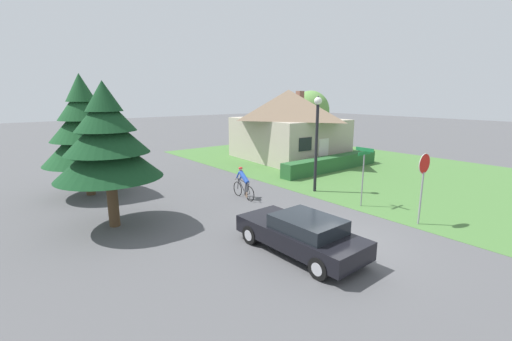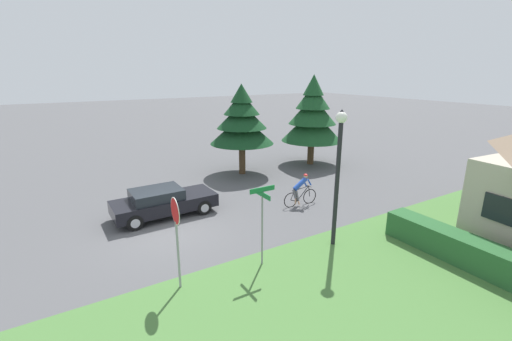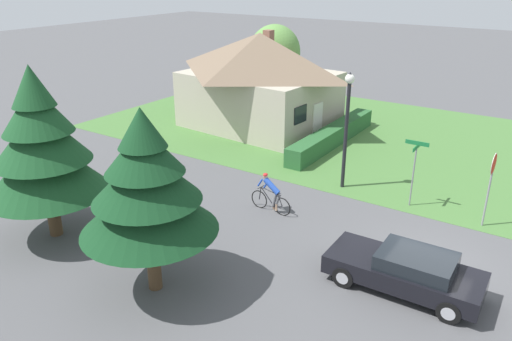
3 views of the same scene
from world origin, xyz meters
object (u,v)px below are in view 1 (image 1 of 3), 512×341
at_px(cottage_house, 288,123).
at_px(conifer_tall_far, 84,130).
at_px(street_lamp, 317,131).
at_px(deciduous_tree_right, 310,111).
at_px(sedan_left_lane, 301,234).
at_px(conifer_tall_near, 107,142).
at_px(stop_sign, 423,174).
at_px(street_name_sign, 364,166).
at_px(cyclist, 244,184).

xyz_separation_m(cottage_house, conifer_tall_far, (-14.91, -1.13, 0.52)).
relative_size(street_lamp, deciduous_tree_right, 0.92).
distance_m(cottage_house, sedan_left_lane, 16.97).
height_order(cottage_house, conifer_tall_near, conifer_tall_near).
distance_m(cottage_house, conifer_tall_far, 14.96).
relative_size(stop_sign, street_name_sign, 1.05).
bearing_deg(cyclist, deciduous_tree_right, -55.25).
relative_size(stop_sign, conifer_tall_far, 0.47).
height_order(cyclist, conifer_tall_near, conifer_tall_near).
xyz_separation_m(street_lamp, deciduous_tree_right, (9.95, 9.60, 0.41)).
height_order(street_lamp, street_name_sign, street_lamp).
xyz_separation_m(sedan_left_lane, stop_sign, (5.43, -1.13, 1.38)).
xyz_separation_m(stop_sign, conifer_tall_near, (-9.38, 7.28, 1.26)).
relative_size(cyclist, deciduous_tree_right, 0.34).
bearing_deg(street_name_sign, sedan_left_lane, -163.91).
bearing_deg(deciduous_tree_right, street_lamp, -136.04).
relative_size(conifer_tall_near, conifer_tall_far, 0.91).
height_order(street_name_sign, conifer_tall_far, conifer_tall_far).
bearing_deg(conifer_tall_near, sedan_left_lane, -57.29).
bearing_deg(deciduous_tree_right, sedan_left_lane, -137.97).
distance_m(conifer_tall_near, conifer_tall_far, 5.19).
distance_m(cyclist, conifer_tall_near, 6.60).
xyz_separation_m(cyclist, street_lamp, (3.67, -1.34, 2.44)).
distance_m(sedan_left_lane, conifer_tall_far, 12.18).
relative_size(cyclist, conifer_tall_near, 0.33).
height_order(sedan_left_lane, street_lamp, street_lamp).
height_order(conifer_tall_near, conifer_tall_far, conifer_tall_far).
relative_size(conifer_tall_far, deciduous_tree_right, 1.12).
height_order(cyclist, stop_sign, stop_sign).
bearing_deg(street_name_sign, conifer_tall_near, 154.62).
bearing_deg(deciduous_tree_right, stop_sign, -123.95).
relative_size(street_lamp, street_name_sign, 1.84).
xyz_separation_m(cottage_house, sedan_left_lane, (-11.33, -12.46, -2.14)).
xyz_separation_m(sedan_left_lane, street_lamp, (5.80, 4.60, 2.52)).
height_order(sedan_left_lane, deciduous_tree_right, deciduous_tree_right).
distance_m(street_lamp, conifer_tall_near, 9.87).
bearing_deg(street_name_sign, stop_sign, -93.62).
bearing_deg(stop_sign, conifer_tall_near, -35.89).
relative_size(cottage_house, conifer_tall_far, 1.50).
height_order(cottage_house, sedan_left_lane, cottage_house).
height_order(cyclist, conifer_tall_far, conifer_tall_far).
bearing_deg(conifer_tall_near, street_lamp, -9.04).
height_order(stop_sign, street_name_sign, stop_sign).
height_order(sedan_left_lane, stop_sign, stop_sign).
bearing_deg(street_lamp, sedan_left_lane, -141.57).
relative_size(cottage_house, sedan_left_lane, 2.02).
xyz_separation_m(street_lamp, street_name_sign, (-0.19, -2.98, -1.31)).
bearing_deg(deciduous_tree_right, street_name_sign, -128.88).
relative_size(stop_sign, deciduous_tree_right, 0.53).
height_order(sedan_left_lane, cyclist, cyclist).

